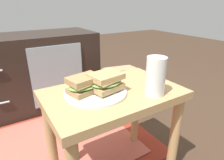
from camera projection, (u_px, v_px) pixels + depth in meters
side_table at (113, 110)px, 0.83m from camera, size 0.56×0.36×0.46m
tv_cabinet at (35, 71)px, 1.53m from camera, size 0.96×0.46×0.58m
area_rug at (48, 148)px, 1.13m from camera, size 1.21×0.84×0.01m
plate at (95, 92)px, 0.77m from camera, size 0.25×0.25×0.01m
sandwich_front at (85, 84)px, 0.75m from camera, size 0.15×0.12×0.07m
sandwich_back at (105, 81)px, 0.76m from camera, size 0.15×0.13×0.07m
beer_glass at (155, 77)px, 0.74m from camera, size 0.08×0.08×0.15m
paper_bag at (120, 93)px, 1.39m from camera, size 0.25×0.22×0.39m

